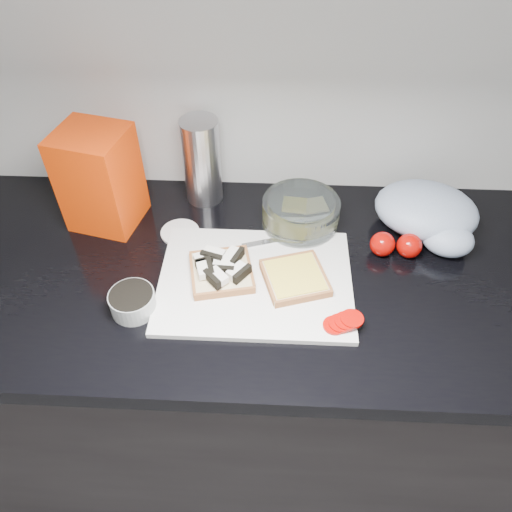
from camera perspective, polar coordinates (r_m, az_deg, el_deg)
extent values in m
cube|color=beige|center=(1.12, 3.40, 22.63)|extent=(3.50, 0.02, 2.50)
cube|color=black|center=(1.46, 1.92, -14.16)|extent=(3.50, 0.60, 0.86)
cube|color=black|center=(1.09, 2.48, -2.13)|extent=(3.50, 0.64, 0.04)
cube|color=silver|center=(1.04, -0.08, -2.87)|extent=(0.40, 0.30, 0.01)
cube|color=#C7B98C|center=(1.04, -3.97, -1.84)|extent=(0.15, 0.15, 0.02)
cube|color=white|center=(1.05, -5.90, -0.20)|extent=(0.05, 0.04, 0.02)
cube|color=black|center=(1.05, -5.90, -0.20)|extent=(0.05, 0.03, 0.02)
cube|color=white|center=(1.05, -4.81, 0.25)|extent=(0.05, 0.04, 0.02)
cube|color=black|center=(1.05, -4.81, 0.25)|extent=(0.05, 0.02, 0.02)
cube|color=white|center=(1.05, -2.78, 0.01)|extent=(0.04, 0.05, 0.02)
cube|color=black|center=(1.05, -2.78, 0.01)|extent=(0.03, 0.05, 0.02)
cube|color=white|center=(1.02, -6.01, -1.51)|extent=(0.04, 0.05, 0.02)
cube|color=black|center=(1.02, -6.01, -1.51)|extent=(0.02, 0.05, 0.02)
cube|color=white|center=(1.03, -3.73, -1.18)|extent=(0.04, 0.03, 0.02)
cube|color=black|center=(1.03, -3.73, -1.18)|extent=(0.05, 0.01, 0.02)
cube|color=white|center=(1.02, -2.14, -1.77)|extent=(0.05, 0.05, 0.02)
cube|color=black|center=(1.02, -2.14, -1.77)|extent=(0.04, 0.04, 0.02)
cube|color=white|center=(1.01, -4.41, -2.36)|extent=(0.05, 0.05, 0.02)
cube|color=black|center=(1.01, -4.41, -2.36)|extent=(0.04, 0.04, 0.02)
cube|color=#C7B98C|center=(1.03, 4.47, -2.52)|extent=(0.15, 0.15, 0.02)
cube|color=yellow|center=(1.03, 4.50, -2.17)|extent=(0.13, 0.13, 0.00)
cylinder|color=#A50903|center=(0.97, 8.94, -7.84)|extent=(0.06, 0.06, 0.01)
cylinder|color=#A50903|center=(0.97, 9.60, -7.58)|extent=(0.05, 0.05, 0.01)
cylinder|color=#A50903|center=(0.97, 10.26, -7.31)|extent=(0.05, 0.05, 0.01)
cylinder|color=#A50903|center=(0.97, 10.92, -7.04)|extent=(0.05, 0.05, 0.01)
cube|color=silver|center=(1.12, 1.86, 1.75)|extent=(0.14, 0.06, 0.00)
cube|color=silver|center=(1.14, 6.88, 2.78)|extent=(0.07, 0.03, 0.01)
cylinder|color=#9BA09F|center=(1.01, -13.91, -5.12)|extent=(0.09, 0.09, 0.04)
cylinder|color=black|center=(1.00, -14.09, -4.45)|extent=(0.09, 0.09, 0.01)
cylinder|color=silver|center=(1.17, -8.67, 2.70)|extent=(0.11, 0.11, 0.01)
cylinder|color=silver|center=(1.15, 5.11, 4.79)|extent=(0.18, 0.18, 0.07)
cube|color=yellow|center=(1.16, 4.36, 4.67)|extent=(0.06, 0.05, 0.04)
cube|color=#FFE998|center=(1.17, 6.43, 4.29)|extent=(0.07, 0.06, 0.01)
cube|color=red|center=(1.17, -17.41, 8.44)|extent=(0.17, 0.17, 0.23)
cylinder|color=#B4B4B9|center=(1.20, -6.20, 10.71)|extent=(0.09, 0.09, 0.21)
ellipsoid|color=#A5B5CC|center=(1.20, 18.86, 5.00)|extent=(0.27, 0.24, 0.10)
ellipsoid|color=#A5B5CC|center=(1.17, 21.06, 1.84)|extent=(0.13, 0.12, 0.07)
sphere|color=#A50903|center=(1.12, 14.25, 1.33)|extent=(0.05, 0.05, 0.05)
sphere|color=#A50903|center=(1.14, 17.11, 1.13)|extent=(0.05, 0.05, 0.05)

